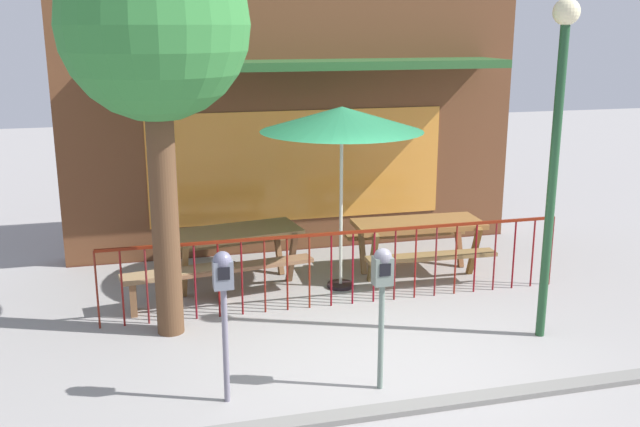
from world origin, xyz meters
name	(u,v)px	position (x,y,z in m)	size (l,w,h in m)	color
ground	(388,364)	(0.00, 0.00, 0.00)	(40.00, 40.00, 0.00)	gray
pub_storefront	(295,73)	(0.00, 4.36, 2.74)	(7.04, 1.47, 5.51)	#411C14
patio_fence_front	(342,255)	(0.00, 1.73, 0.66)	(5.94, 0.04, 0.97)	maroon
picnic_table_left	(233,242)	(-1.22, 2.80, 0.61)	(1.98, 1.61, 0.79)	olive
picnic_table_right	(418,233)	(1.37, 2.59, 0.61)	(1.85, 1.43, 0.79)	brown
patio_umbrella	(342,120)	(0.16, 2.35, 2.27)	(2.12, 2.12, 2.44)	black
patio_bench	(178,280)	(-2.01, 2.17, 0.35)	(1.43, 0.53, 0.48)	#957650
parking_meter_near	(382,281)	(-0.25, -0.46, 1.11)	(0.18, 0.17, 1.44)	slate
parking_meter_far	(223,287)	(-1.73, -0.34, 1.15)	(0.18, 0.17, 1.49)	slate
street_tree	(154,31)	(-2.15, 1.41, 3.39)	(2.02, 2.02, 4.46)	brown
street_lamp	(557,122)	(1.94, 0.26, 2.45)	(0.28, 0.28, 3.72)	#1F4828
curb_edge	(421,409)	(0.00, -0.93, 0.00)	(9.86, 0.20, 0.11)	slate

